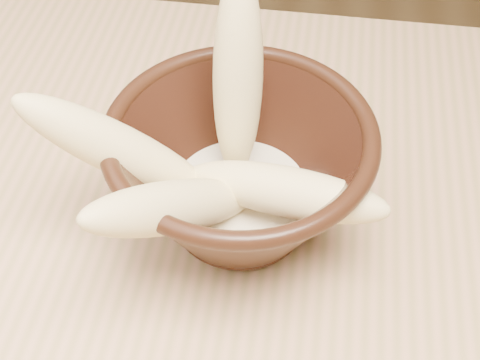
{
  "coord_description": "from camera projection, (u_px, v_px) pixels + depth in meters",
  "views": [
    {
      "loc": [
        0.17,
        -0.18,
        1.15
      ],
      "look_at": [
        0.13,
        0.12,
        0.8
      ],
      "focal_mm": 50.0,
      "sensor_mm": 36.0,
      "label": 1
    }
  ],
  "objects": [
    {
      "name": "milk_puddle",
      "position": [
        240.0,
        195.0,
        0.48
      ],
      "size": [
        0.1,
        0.1,
        0.01
      ],
      "primitive_type": "cylinder",
      "color": "beige",
      "rests_on": "bowl"
    },
    {
      "name": "banana_left",
      "position": [
        121.0,
        151.0,
        0.43
      ],
      "size": [
        0.14,
        0.07,
        0.13
      ],
      "primitive_type": "ellipsoid",
      "rotation": [
        0.84,
        0.0,
        -1.32
      ],
      "color": "#E8D689",
      "rests_on": "bowl"
    },
    {
      "name": "banana_across",
      "position": [
        284.0,
        191.0,
        0.43
      ],
      "size": [
        0.15,
        0.07,
        0.06
      ],
      "primitive_type": "ellipsoid",
      "rotation": [
        1.41,
        0.0,
        1.32
      ],
      "color": "#E8D689",
      "rests_on": "bowl"
    },
    {
      "name": "banana_upright",
      "position": [
        238.0,
        79.0,
        0.44
      ],
      "size": [
        0.04,
        0.07,
        0.15
      ],
      "primitive_type": "ellipsoid",
      "rotation": [
        0.25,
        0.0,
        3.21
      ],
      "color": "#E8D689",
      "rests_on": "bowl"
    },
    {
      "name": "banana_front",
      "position": [
        176.0,
        207.0,
        0.41
      ],
      "size": [
        0.12,
        0.14,
        0.11
      ],
      "primitive_type": "ellipsoid",
      "rotation": [
        0.99,
        0.0,
        -0.66
      ],
      "color": "#E8D689",
      "rests_on": "bowl"
    },
    {
      "name": "bowl",
      "position": [
        240.0,
        172.0,
        0.46
      ],
      "size": [
        0.18,
        0.18,
        0.1
      ],
      "rotation": [
        0.0,
        0.0,
        0.43
      ],
      "color": "black",
      "rests_on": "table"
    }
  ]
}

